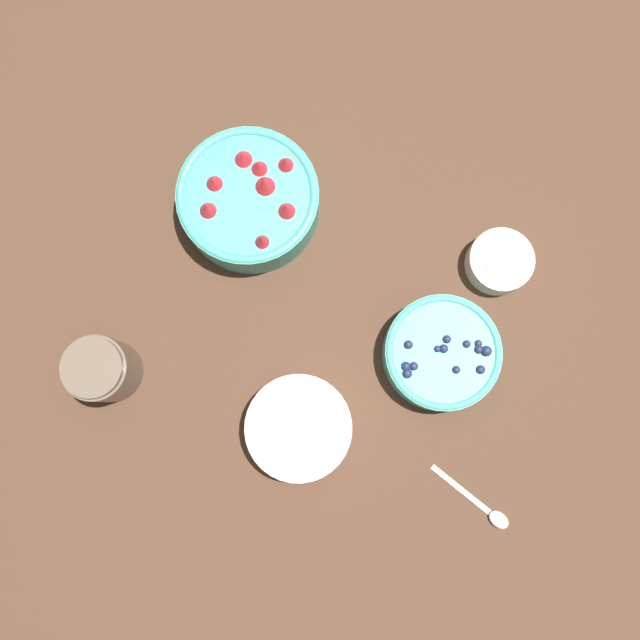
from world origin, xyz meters
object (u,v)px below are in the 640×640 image
(bowl_cream, at_px, (500,261))
(jar_chocolate, at_px, (103,370))
(bowl_blueberries, at_px, (442,353))
(bowl_bananas, at_px, (299,428))
(bowl_strawberries, at_px, (249,200))

(bowl_cream, distance_m, jar_chocolate, 0.61)
(bowl_blueberries, distance_m, bowl_bananas, 0.24)
(bowl_blueberries, bearing_deg, bowl_cream, 75.28)
(bowl_bananas, bearing_deg, jar_chocolate, -177.31)
(bowl_blueberries, bearing_deg, bowl_bananas, -133.68)
(bowl_bananas, distance_m, bowl_cream, 0.39)
(bowl_cream, bearing_deg, jar_chocolate, -145.22)
(bowl_cream, height_order, jar_chocolate, jar_chocolate)
(bowl_blueberries, relative_size, bowl_cream, 1.74)
(bowl_strawberries, distance_m, bowl_blueberries, 0.37)
(bowl_bananas, height_order, bowl_cream, bowl_bananas)
(bowl_blueberries, distance_m, bowl_cream, 0.17)
(bowl_strawberries, bearing_deg, bowl_cream, 5.48)
(bowl_bananas, height_order, jar_chocolate, jar_chocolate)
(jar_chocolate, bearing_deg, bowl_blueberries, 21.94)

